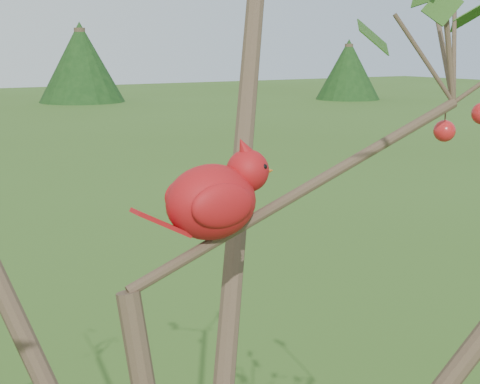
% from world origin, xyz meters
% --- Properties ---
extents(crabapple_tree, '(2.35, 2.05, 2.95)m').
position_xyz_m(crabapple_tree, '(0.03, -0.02, 2.12)').
color(crabapple_tree, '#3D2B20').
rests_on(crabapple_tree, ground).
extents(cardinal, '(0.24, 0.12, 0.17)m').
position_xyz_m(cardinal, '(0.09, 0.09, 2.08)').
color(cardinal, '#AA0E1C').
rests_on(cardinal, ground).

